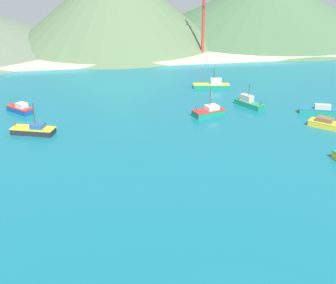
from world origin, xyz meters
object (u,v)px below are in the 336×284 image
at_px(fishing_boat_1, 34,130).
at_px(fishing_boat_7, 249,103).
at_px(fishing_boat_11, 209,112).
at_px(fishing_boat_5, 319,110).
at_px(fishing_boat_6, 212,85).
at_px(fishing_boat_9, 20,109).
at_px(fishing_boat_2, 328,124).
at_px(radio_tower, 203,15).

height_order(fishing_boat_1, fishing_boat_7, fishing_boat_1).
bearing_deg(fishing_boat_11, fishing_boat_1, -172.87).
bearing_deg(fishing_boat_5, fishing_boat_7, 151.50).
bearing_deg(fishing_boat_6, fishing_boat_9, -165.82).
relative_size(fishing_boat_1, fishing_boat_7, 1.15).
bearing_deg(fishing_boat_7, fishing_boat_5, -28.50).
bearing_deg(fishing_boat_2, fishing_boat_7, 125.46).
xyz_separation_m(fishing_boat_1, fishing_boat_11, (37.67, 4.71, 0.11)).
height_order(fishing_boat_1, fishing_boat_5, fishing_boat_1).
relative_size(fishing_boat_1, fishing_boat_2, 1.18).
bearing_deg(fishing_boat_6, fishing_boat_7, -75.59).
distance_m(fishing_boat_6, fishing_boat_9, 50.19).
distance_m(fishing_boat_1, fishing_boat_5, 62.71).
xyz_separation_m(fishing_boat_6, fishing_boat_11, (-6.59, -21.88, 0.03)).
relative_size(fishing_boat_7, radio_tower, 0.29).
xyz_separation_m(fishing_boat_1, fishing_boat_5, (62.67, 1.99, 0.04)).
bearing_deg(radio_tower, fishing_boat_5, -79.95).
bearing_deg(fishing_boat_2, radio_tower, 97.11).
bearing_deg(fishing_boat_2, fishing_boat_1, 173.49).
bearing_deg(fishing_boat_6, radio_tower, 80.20).
bearing_deg(fishing_boat_2, fishing_boat_5, 75.53).
xyz_separation_m(fishing_boat_7, fishing_boat_11, (-10.95, -4.92, -0.07)).
xyz_separation_m(fishing_boat_5, fishing_boat_11, (-25.00, 2.72, 0.07)).
height_order(fishing_boat_5, fishing_boat_9, fishing_boat_9).
bearing_deg(fishing_boat_1, fishing_boat_2, -6.51).
relative_size(fishing_boat_5, fishing_boat_6, 0.84).
distance_m(fishing_boat_5, fishing_boat_11, 25.15).
xyz_separation_m(fishing_boat_7, fishing_boat_9, (-53.02, 4.67, -0.13)).
relative_size(fishing_boat_6, fishing_boat_7, 1.23).
distance_m(fishing_boat_11, radio_tower, 64.90).
relative_size(fishing_boat_9, fishing_boat_11, 0.89).
distance_m(fishing_boat_2, fishing_boat_5, 9.17).
bearing_deg(fishing_boat_1, fishing_boat_9, 107.12).
bearing_deg(fishing_boat_5, fishing_boat_2, -104.47).
bearing_deg(fishing_boat_2, fishing_boat_6, 115.71).
bearing_deg(fishing_boat_6, fishing_boat_11, -106.76).
distance_m(fishing_boat_6, fishing_boat_11, 22.85).
relative_size(fishing_boat_2, fishing_boat_9, 1.16).
relative_size(fishing_boat_1, radio_tower, 0.33).
height_order(fishing_boat_2, fishing_boat_9, fishing_boat_9).
relative_size(fishing_boat_7, fishing_boat_11, 1.06).
bearing_deg(fishing_boat_5, radio_tower, 100.05).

